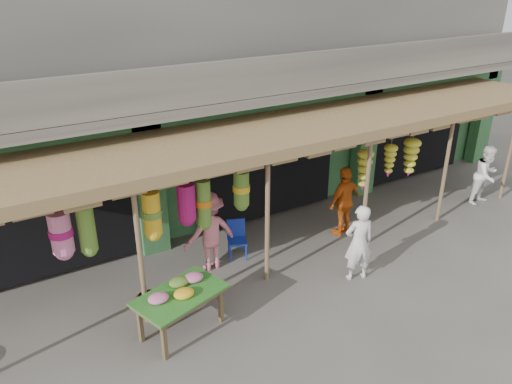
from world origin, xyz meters
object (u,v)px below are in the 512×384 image
flower_table (180,295)px  person_vendor (344,201)px  blue_chair (237,236)px  person_shopper (209,231)px  person_right (486,175)px  person_front (359,243)px

flower_table → person_vendor: bearing=-2.0°
blue_chair → person_shopper: size_ratio=0.49×
flower_table → person_right: (8.85, 0.62, 0.06)m
person_right → person_shopper: bearing=167.9°
person_vendor → person_shopper: bearing=-15.0°
blue_chair → person_vendor: bearing=12.4°
person_shopper → person_vendor: bearing=174.6°
blue_chair → person_front: 2.59m
flower_table → person_shopper: bearing=32.3°
flower_table → person_vendor: (4.60, 1.24, 0.10)m
flower_table → blue_chair: bearing=22.6°
flower_table → blue_chair: size_ratio=2.05×
blue_chair → person_vendor: 2.66m
flower_table → person_vendor: size_ratio=1.02×
flower_table → person_right: 8.88m
flower_table → person_right: size_ratio=1.07×
blue_chair → person_shopper: 0.81m
person_vendor → person_right: bearing=161.6°
flower_table → person_vendor: person_vendor is taller
blue_chair → person_right: 6.94m
flower_table → blue_chair: flower_table is taller
flower_table → person_shopper: (1.30, 1.52, 0.12)m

